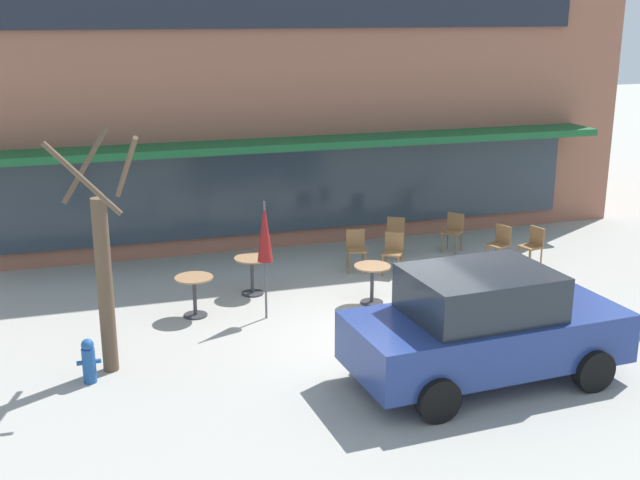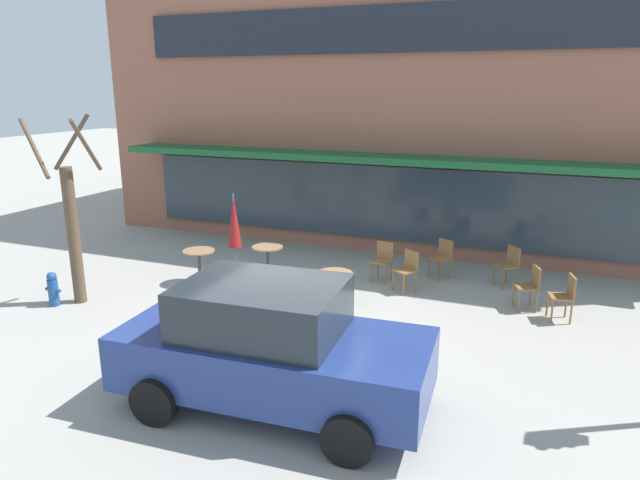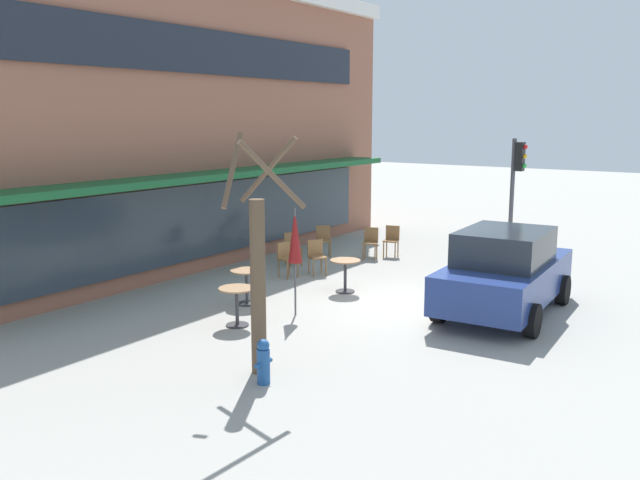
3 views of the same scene
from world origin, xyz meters
The scene contains 15 objects.
ground_plane centered at (0.00, 0.00, 0.00)m, with size 80.00×80.00×0.00m, color #9E9B93.
building_facade centered at (0.00, 9.97, 3.89)m, with size 17.04×9.10×7.77m.
cafe_table_near_wall centered at (-3.18, 2.14, 0.52)m, with size 0.70×0.70×0.76m.
cafe_table_streetside centered at (0.17, 1.79, 0.52)m, with size 0.70×0.70×0.76m.
cafe_table_by_tree centered at (-1.91, 2.98, 0.52)m, with size 0.70×0.70×0.76m.
patio_umbrella_green_folded centered at (-1.96, 1.65, 1.63)m, with size 0.28×0.28×2.20m.
cafe_chair_0 centered at (1.77, 4.52, 0.53)m, with size 0.55×0.55×0.89m.
cafe_chair_1 centered at (1.24, 3.35, 0.53)m, with size 0.56×0.56×0.89m.
cafe_chair_2 centered at (3.23, 4.49, 0.53)m, with size 0.56×0.56×0.89m.
cafe_chair_3 centered at (0.57, 3.81, 0.53)m, with size 0.47×0.47×0.89m.
cafe_chair_4 centered at (3.71, 3.20, 0.53)m, with size 0.52×0.52×0.89m.
cafe_chair_5 centered at (4.34, 2.86, 0.53)m, with size 0.49×0.49×0.89m.
parked_sedan centered at (0.58, -1.81, 0.88)m, with size 4.30×2.21×1.76m.
street_tree centered at (-4.80, 0.24, 1.64)m, with size 1.35×1.35×3.76m.
fire_hydrant centered at (-5.14, -0.12, 0.35)m, with size 0.36×0.20×0.71m.
Camera 1 is at (-5.14, -11.75, 5.45)m, focal length 45.00 mm.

